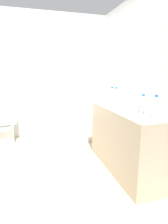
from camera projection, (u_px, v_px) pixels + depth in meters
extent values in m
plane|color=tan|center=(37.00, 167.00, 2.57)|extent=(4.08, 4.08, 0.00)
cube|color=silver|center=(31.00, 76.00, 3.63)|extent=(3.48, 0.10, 2.43)
cube|color=silver|center=(142.00, 78.00, 2.75)|extent=(0.10, 3.13, 2.43)
cube|color=silver|center=(72.00, 126.00, 3.67)|extent=(1.46, 0.71, 0.50)
cube|color=white|center=(72.00, 115.00, 3.62)|extent=(1.19, 0.51, 0.09)
cylinder|color=#A4A4A9|center=(99.00, 110.00, 3.76)|extent=(0.09, 0.03, 0.03)
cylinder|color=#A4A4A9|center=(68.00, 86.00, 3.81)|extent=(0.20, 0.03, 0.55)
cylinder|color=#A4A4A9|center=(49.00, 94.00, 3.72)|extent=(0.25, 0.03, 0.03)
cube|color=white|center=(79.00, 120.00, 3.32)|extent=(0.22, 0.03, 0.20)
cylinder|color=white|center=(6.00, 135.00, 3.35)|extent=(0.28, 0.28, 0.34)
ellipsoid|color=white|center=(5.00, 127.00, 3.27)|extent=(0.33, 0.40, 0.13)
ellipsoid|color=white|center=(4.00, 123.00, 3.26)|extent=(0.31, 0.38, 0.02)
cube|color=white|center=(6.00, 116.00, 3.45)|extent=(0.36, 0.17, 0.31)
cylinder|color=#A6A6AB|center=(6.00, 108.00, 3.42)|extent=(0.03, 0.03, 0.01)
cube|color=tan|center=(130.00, 139.00, 2.47)|extent=(0.62, 1.36, 0.84)
cylinder|color=white|center=(127.00, 105.00, 2.44)|extent=(0.36, 0.36, 0.07)
cylinder|color=#A7A7AC|center=(141.00, 104.00, 2.50)|extent=(0.02, 0.02, 0.07)
cylinder|color=#A7A7AC|center=(138.00, 102.00, 2.47)|extent=(0.12, 0.02, 0.02)
cylinder|color=#A7A7AC|center=(144.00, 107.00, 2.44)|extent=(0.03, 0.03, 0.04)
cylinder|color=#A7A7AC|center=(139.00, 105.00, 2.56)|extent=(0.03, 0.03, 0.04)
cylinder|color=silver|center=(156.00, 108.00, 1.87)|extent=(0.06, 0.06, 0.22)
cylinder|color=blue|center=(157.00, 96.00, 1.85)|extent=(0.03, 0.03, 0.02)
cylinder|color=silver|center=(116.00, 96.00, 2.78)|extent=(0.07, 0.07, 0.22)
cylinder|color=blue|center=(116.00, 88.00, 2.75)|extent=(0.04, 0.04, 0.02)
cylinder|color=silver|center=(112.00, 95.00, 2.87)|extent=(0.07, 0.07, 0.22)
cylinder|color=blue|center=(112.00, 88.00, 2.84)|extent=(0.04, 0.04, 0.02)
cylinder|color=silver|center=(143.00, 105.00, 2.12)|extent=(0.06, 0.06, 0.20)
cylinder|color=blue|center=(144.00, 95.00, 2.09)|extent=(0.03, 0.03, 0.02)
cylinder|color=white|center=(121.00, 102.00, 2.67)|extent=(0.07, 0.07, 0.08)
cylinder|color=white|center=(140.00, 108.00, 2.21)|extent=(0.08, 0.08, 0.09)
cylinder|color=white|center=(147.00, 111.00, 2.05)|extent=(0.06, 0.06, 0.10)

